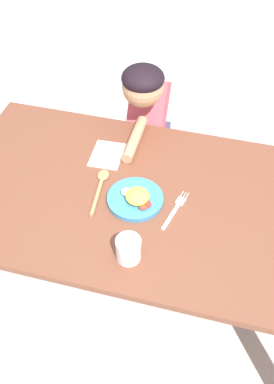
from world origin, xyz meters
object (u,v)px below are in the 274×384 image
fork (175,210)px  person (147,137)px  plate (136,198)px  drinking_cup (130,249)px  spoon (100,187)px

fork → person: person is taller
plate → fork: bearing=-1.4°
drinking_cup → fork: bearing=66.4°
plate → drinking_cup: bearing=-79.6°
fork → drinking_cup: size_ratio=2.24×
plate → spoon: (-0.15, 0.03, -0.01)m
spoon → person: 0.52m
plate → spoon: bearing=168.1°
plate → fork: plate is taller
drinking_cup → person: size_ratio=0.09×
spoon → person: size_ratio=0.24×
fork → spoon: bearing=96.8°
drinking_cup → person: 0.80m
fork → spoon: spoon is taller
fork → drinking_cup: bearing=170.0°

